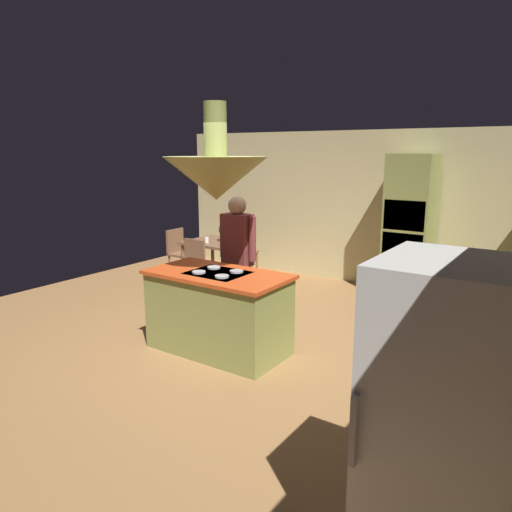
# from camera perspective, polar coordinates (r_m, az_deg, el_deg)

# --- Properties ---
(ground) EXTENTS (8.16, 8.16, 0.00)m
(ground) POSITION_cam_1_polar(r_m,az_deg,el_deg) (5.71, -3.15, -10.45)
(ground) COLOR #9E7042
(wall_back) EXTENTS (6.80, 0.10, 2.55)m
(wall_back) POSITION_cam_1_polar(r_m,az_deg,el_deg) (8.32, 11.40, 5.67)
(wall_back) COLOR beige
(wall_back) RESTS_ON ground
(kitchen_island) EXTENTS (1.58, 0.84, 0.93)m
(kitchen_island) POSITION_cam_1_polar(r_m,az_deg,el_deg) (5.40, -4.50, -6.62)
(kitchen_island) COLOR #8C934C
(kitchen_island) RESTS_ON ground
(oven_tower) EXTENTS (0.66, 0.62, 2.18)m
(oven_tower) POSITION_cam_1_polar(r_m,az_deg,el_deg) (7.60, 17.78, 3.28)
(oven_tower) COLOR #8C934C
(oven_tower) RESTS_ON ground
(refrigerator) EXTENTS (0.72, 0.74, 1.73)m
(refrigerator) POSITION_cam_1_polar(r_m,az_deg,el_deg) (2.67, 21.69, -18.95)
(refrigerator) COLOR silver
(refrigerator) RESTS_ON ground
(dining_table) EXTENTS (0.96, 0.88, 0.76)m
(dining_table) POSITION_cam_1_polar(r_m,az_deg,el_deg) (7.96, -4.62, 1.03)
(dining_table) COLOR brown
(dining_table) RESTS_ON ground
(person_at_island) EXTENTS (0.53, 0.22, 1.68)m
(person_at_island) POSITION_cam_1_polar(r_m,az_deg,el_deg) (5.93, -2.19, 0.22)
(person_at_island) COLOR tan
(person_at_island) RESTS_ON ground
(range_hood) EXTENTS (1.10, 1.10, 1.00)m
(range_hood) POSITION_cam_1_polar(r_m,az_deg,el_deg) (5.11, -4.79, 9.51)
(range_hood) COLOR #8C934C
(pendant_light_over_table) EXTENTS (0.32, 0.32, 0.82)m
(pendant_light_over_table) POSITION_cam_1_polar(r_m,az_deg,el_deg) (7.82, -4.78, 9.77)
(pendant_light_over_table) COLOR beige
(chair_facing_island) EXTENTS (0.40, 0.40, 0.87)m
(chair_facing_island) POSITION_cam_1_polar(r_m,az_deg,el_deg) (7.50, -7.78, -0.90)
(chair_facing_island) COLOR brown
(chair_facing_island) RESTS_ON ground
(chair_by_back_wall) EXTENTS (0.40, 0.40, 0.87)m
(chair_by_back_wall) POSITION_cam_1_polar(r_m,az_deg,el_deg) (8.51, -1.80, 0.79)
(chair_by_back_wall) COLOR brown
(chair_by_back_wall) RESTS_ON ground
(chair_at_corner) EXTENTS (0.40, 0.40, 0.87)m
(chair_at_corner) POSITION_cam_1_polar(r_m,az_deg,el_deg) (8.55, -9.10, 0.70)
(chair_at_corner) COLOR brown
(chair_at_corner) RESTS_ON ground
(potted_plant_on_table) EXTENTS (0.20, 0.20, 0.30)m
(potted_plant_on_table) POSITION_cam_1_polar(r_m,az_deg,el_deg) (7.85, -3.75, 2.94)
(potted_plant_on_table) COLOR #99382D
(potted_plant_on_table) RESTS_ON dining_table
(cup_on_table) EXTENTS (0.07, 0.07, 0.09)m
(cup_on_table) POSITION_cam_1_polar(r_m,az_deg,el_deg) (7.79, -5.91, 1.91)
(cup_on_table) COLOR white
(cup_on_table) RESTS_ON dining_table
(canister_flour) EXTENTS (0.11, 0.11, 0.20)m
(canister_flour) POSITION_cam_1_polar(r_m,az_deg,el_deg) (4.40, 28.11, -5.04)
(canister_flour) COLOR silver
(canister_flour) RESTS_ON counter_run_right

